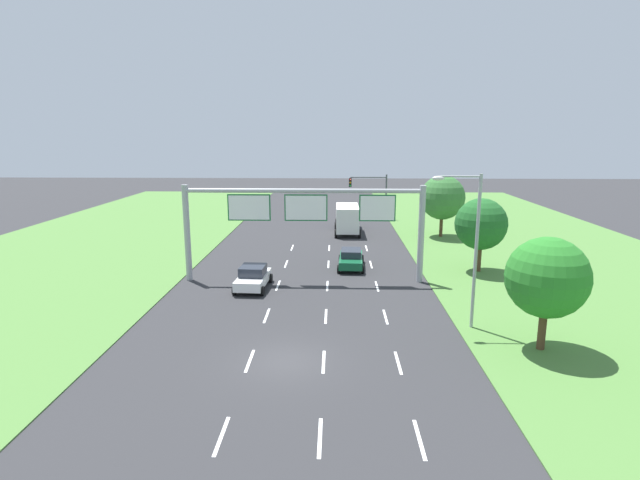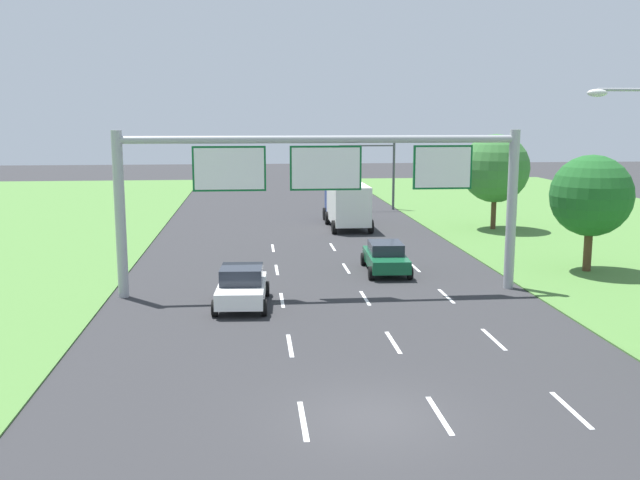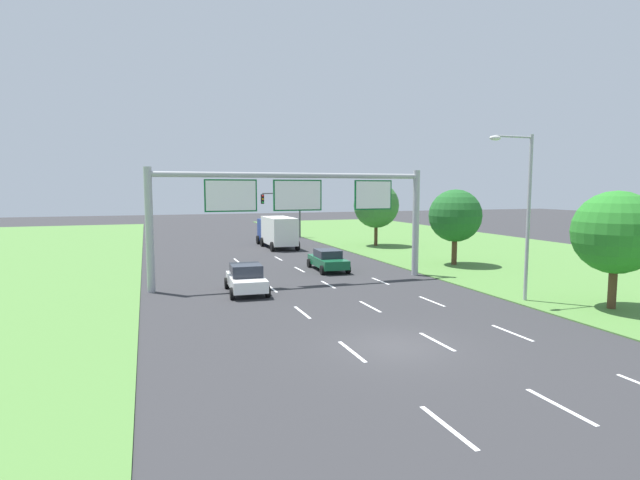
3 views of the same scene
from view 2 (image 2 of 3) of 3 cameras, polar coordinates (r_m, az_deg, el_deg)
The scene contains 11 objects.
ground_plane at distance 18.65m, azimuth 4.17°, elevation -14.00°, with size 200.00×200.00×0.00m, color #2D2D30.
lane_dashes_inner_left at distance 21.23m, azimuth -1.96°, elevation -10.95°, with size 0.14×44.40×0.01m.
lane_dashes_inner_right at distance 21.71m, azimuth 7.46°, elevation -10.55°, with size 0.14×44.40×0.01m.
lane_dashes_slip at distance 22.72m, azimuth 16.22°, elevation -9.92°, with size 0.14×44.40×0.01m.
car_near_red at distance 28.90m, azimuth -6.27°, elevation -3.70°, with size 2.30×4.23×1.60m.
car_lead_silver at distance 35.11m, azimuth 5.27°, elevation -1.35°, with size 2.25×4.53×1.48m.
box_truck at distance 49.41m, azimuth 2.13°, elevation 2.99°, with size 2.70×7.74×3.04m.
sign_gantry at distance 30.27m, azimuth 0.25°, elevation 4.89°, with size 17.24×0.44×7.00m.
traffic_light_mast at distance 58.37m, azimuth 4.06°, elevation 6.19°, with size 4.76×0.49×5.60m.
roadside_tree_mid at distance 36.90m, azimuth 20.87°, elevation 3.32°, with size 3.95×3.95×5.75m.
roadside_tree_far at distance 49.18m, azimuth 13.85°, elevation 5.58°, with size 4.56×4.56×6.42m.
Camera 2 is at (-2.95, -16.81, 7.52)m, focal length 40.00 mm.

